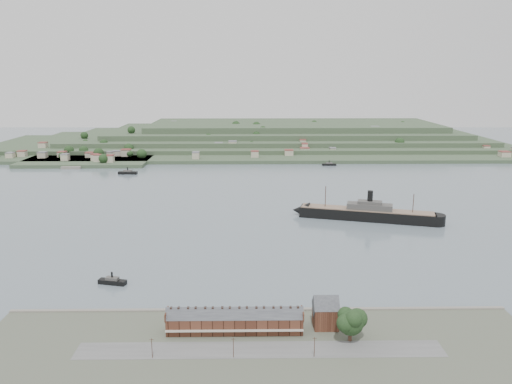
{
  "coord_description": "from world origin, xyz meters",
  "views": [
    {
      "loc": [
        -3.95,
        -352.75,
        104.4
      ],
      "look_at": [
        1.38,
        30.0,
        13.57
      ],
      "focal_mm": 35.0,
      "sensor_mm": 36.0,
      "label": 1
    }
  ],
  "objects_px": {
    "steamship": "(363,213)",
    "tugboat": "(112,281)",
    "terrace_row": "(235,321)",
    "gabled_building": "(326,313)",
    "fig_tree": "(352,321)"
  },
  "relations": [
    {
      "from": "tugboat",
      "to": "gabled_building",
      "type": "bearing_deg",
      "value": -25.66
    },
    {
      "from": "steamship",
      "to": "fig_tree",
      "type": "bearing_deg",
      "value": -103.98
    },
    {
      "from": "steamship",
      "to": "tugboat",
      "type": "distance_m",
      "value": 190.58
    },
    {
      "from": "fig_tree",
      "to": "tugboat",
      "type": "bearing_deg",
      "value": 150.96
    },
    {
      "from": "terrace_row",
      "to": "gabled_building",
      "type": "height_order",
      "value": "gabled_building"
    },
    {
      "from": "terrace_row",
      "to": "fig_tree",
      "type": "height_order",
      "value": "fig_tree"
    },
    {
      "from": "gabled_building",
      "to": "tugboat",
      "type": "height_order",
      "value": "gabled_building"
    },
    {
      "from": "tugboat",
      "to": "terrace_row",
      "type": "bearing_deg",
      "value": -39.53
    },
    {
      "from": "steamship",
      "to": "fig_tree",
      "type": "xyz_separation_m",
      "value": [
        -43.39,
        -174.34,
        5.75
      ]
    },
    {
      "from": "terrace_row",
      "to": "steamship",
      "type": "relative_size",
      "value": 0.52
    },
    {
      "from": "tugboat",
      "to": "fig_tree",
      "type": "relative_size",
      "value": 1.06
    },
    {
      "from": "gabled_building",
      "to": "terrace_row",
      "type": "bearing_deg",
      "value": -173.88
    },
    {
      "from": "steamship",
      "to": "tugboat",
      "type": "xyz_separation_m",
      "value": [
        -153.11,
        -113.43,
        -3.28
      ]
    },
    {
      "from": "steamship",
      "to": "fig_tree",
      "type": "height_order",
      "value": "steamship"
    },
    {
      "from": "tugboat",
      "to": "fig_tree",
      "type": "xyz_separation_m",
      "value": [
        109.72,
        -60.91,
        9.03
      ]
    }
  ]
}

